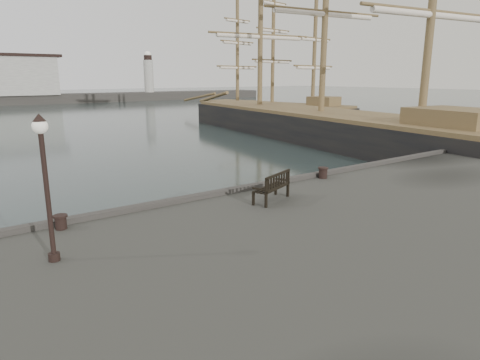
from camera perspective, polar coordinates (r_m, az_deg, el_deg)
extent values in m
plane|color=black|center=(17.05, -0.87, -6.53)|extent=(400.00, 400.00, 0.00)
cylinder|color=#BBBAAD|center=(115.22, -12.07, 13.38)|extent=(2.40, 2.40, 8.00)
sphere|color=silver|center=(115.35, -12.21, 16.06)|extent=(1.61, 1.61, 1.61)
cube|color=black|center=(15.20, 4.19, -1.03)|extent=(1.84, 1.19, 0.04)
cube|color=black|center=(15.01, 5.06, -0.20)|extent=(1.65, 0.69, 0.52)
cube|color=black|center=(15.26, 4.17, -1.90)|extent=(1.71, 1.07, 0.48)
cylinder|color=black|center=(13.48, -22.79, -5.19)|extent=(0.50, 0.50, 0.43)
cylinder|color=black|center=(18.95, 11.01, 0.95)|extent=(0.60, 0.60, 0.48)
cylinder|color=black|center=(10.89, -24.25, -2.20)|extent=(0.12, 0.12, 3.14)
cylinder|color=black|center=(11.35, -23.52, -9.37)|extent=(0.27, 0.27, 0.20)
sphere|color=silver|center=(10.60, -25.13, 6.51)|extent=(0.35, 0.35, 0.35)
cone|color=black|center=(10.58, -25.24, 7.57)|extent=(0.29, 0.29, 0.18)
cube|color=black|center=(42.03, 10.61, 5.90)|extent=(13.27, 41.11, 4.04)
cube|color=brown|center=(41.80, 10.74, 8.85)|extent=(12.77, 40.26, 0.30)
cylinder|color=brown|center=(51.60, 2.78, 22.63)|extent=(0.57, 0.57, 23.11)
cube|color=black|center=(60.67, 4.26, 8.34)|extent=(9.26, 24.57, 3.43)
cube|color=brown|center=(60.52, 4.30, 10.10)|extent=(8.92, 24.05, 0.30)
cylinder|color=brown|center=(56.45, 9.92, 16.95)|extent=(0.48, 0.48, 14.59)
cylinder|color=brown|center=(60.60, 4.44, 18.08)|extent=(0.48, 0.48, 17.17)
cylinder|color=brown|center=(65.04, -0.34, 16.90)|extent=(0.48, 0.48, 15.11)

